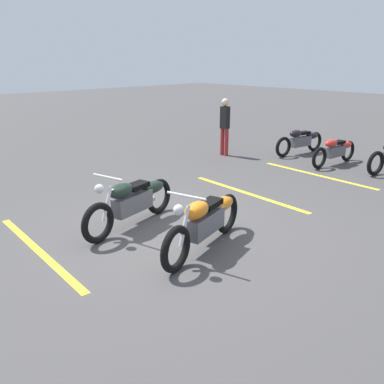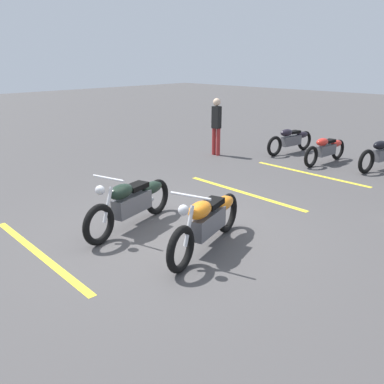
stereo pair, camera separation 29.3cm
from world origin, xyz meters
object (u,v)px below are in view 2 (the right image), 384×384
at_px(motorcycle_bright_foreground, 208,220).
at_px(motorcycle_dark_foreground, 132,201).
at_px(motorcycle_row_left, 326,149).
at_px(motorcycle_row_center, 291,139).
at_px(bystander_secondary, 216,124).

xyz_separation_m(motorcycle_bright_foreground, motorcycle_dark_foreground, (-0.28, 1.51, 0.00)).
xyz_separation_m(motorcycle_row_left, motorcycle_row_center, (0.46, 1.39, 0.02)).
height_order(motorcycle_bright_foreground, motorcycle_dark_foreground, same).
bearing_deg(motorcycle_row_left, motorcycle_bright_foreground, 15.79).
xyz_separation_m(motorcycle_dark_foreground, motorcycle_row_left, (6.58, -0.25, -0.06)).
height_order(motorcycle_bright_foreground, motorcycle_row_left, motorcycle_bright_foreground).
bearing_deg(motorcycle_row_left, motorcycle_row_center, -103.67).
bearing_deg(motorcycle_row_center, motorcycle_dark_foreground, 17.14).
relative_size(motorcycle_bright_foreground, motorcycle_row_center, 1.08).
relative_size(motorcycle_bright_foreground, motorcycle_row_left, 1.12).
xyz_separation_m(motorcycle_row_center, bystander_secondary, (-1.85, 1.46, 0.53)).
height_order(motorcycle_row_left, bystander_secondary, bystander_secondary).
height_order(motorcycle_bright_foreground, motorcycle_row_center, motorcycle_bright_foreground).
xyz_separation_m(motorcycle_dark_foreground, bystander_secondary, (5.18, 2.60, 0.48)).
height_order(motorcycle_dark_foreground, bystander_secondary, bystander_secondary).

